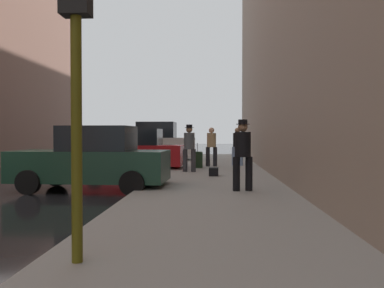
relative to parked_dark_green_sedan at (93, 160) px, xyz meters
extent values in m
cube|color=gray|center=(3.35, -1.09, -0.77)|extent=(4.00, 40.00, 0.15)
cube|color=#193828|center=(-0.05, 0.00, -0.16)|extent=(4.26, 1.98, 0.84)
cube|color=black|center=(0.15, -0.01, 0.59)|extent=(1.94, 1.63, 0.70)
cylinder|color=black|center=(-1.38, 0.97, -0.53)|extent=(0.65, 0.24, 0.64)
cylinder|color=black|center=(-1.44, -0.87, -0.53)|extent=(0.65, 0.24, 0.64)
cylinder|color=black|center=(1.35, 0.87, -0.53)|extent=(0.65, 0.24, 0.64)
cylinder|color=black|center=(1.29, -0.96, -0.53)|extent=(0.65, 0.24, 0.64)
cube|color=#B2191E|center=(-0.05, 6.16, -0.16)|extent=(4.25, 1.96, 0.84)
cube|color=black|center=(0.15, 6.16, 0.59)|extent=(1.93, 1.62, 0.70)
cylinder|color=black|center=(-1.38, 7.12, -0.53)|extent=(0.65, 0.24, 0.64)
cylinder|color=black|center=(-1.44, 5.28, -0.53)|extent=(0.65, 0.24, 0.64)
cylinder|color=black|center=(1.34, 7.04, -0.53)|extent=(0.65, 0.24, 0.64)
cylinder|color=black|center=(1.29, 5.20, -0.53)|extent=(0.65, 0.24, 0.64)
cube|color=silver|center=(-0.05, 12.16, -0.03)|extent=(4.65, 1.98, 1.10)
cube|color=black|center=(0.15, 12.15, 0.95)|extent=(2.12, 1.63, 0.90)
cylinder|color=black|center=(-1.51, 13.12, -0.53)|extent=(0.65, 0.24, 0.64)
cylinder|color=black|center=(-1.57, 11.28, -0.53)|extent=(0.65, 0.24, 0.64)
cylinder|color=black|center=(1.48, 13.03, -0.53)|extent=(0.65, 0.24, 0.64)
cylinder|color=black|center=(1.42, 11.19, -0.53)|extent=(0.65, 0.24, 0.64)
cylinder|color=red|center=(1.80, 6.26, -0.42)|extent=(0.22, 0.22, 0.55)
sphere|color=red|center=(1.80, 6.26, -0.09)|extent=(0.20, 0.20, 0.20)
cylinder|color=red|center=(1.64, 6.26, -0.40)|extent=(0.10, 0.09, 0.09)
cylinder|color=red|center=(1.96, 6.26, -0.40)|extent=(0.10, 0.09, 0.09)
cylinder|color=#514C0F|center=(1.85, -7.05, 1.10)|extent=(0.12, 0.12, 3.60)
sphere|color=green|center=(1.85, -6.92, 2.17)|extent=(0.14, 0.14, 0.14)
cylinder|color=black|center=(3.09, 7.13, -0.27)|extent=(0.19, 0.19, 0.85)
cylinder|color=black|center=(3.41, 7.15, -0.27)|extent=(0.19, 0.19, 0.85)
cylinder|color=tan|center=(3.25, 7.14, 0.46)|extent=(0.43, 0.43, 0.62)
sphere|color=tan|center=(3.25, 7.14, 0.89)|extent=(0.24, 0.24, 0.24)
cylinder|color=black|center=(3.92, -1.02, -0.27)|extent=(0.21, 0.21, 0.85)
cylinder|color=black|center=(4.23, -0.96, -0.27)|extent=(0.21, 0.21, 0.85)
cylinder|color=black|center=(4.07, -0.99, 0.46)|extent=(0.47, 0.47, 0.62)
sphere|color=#997051|center=(4.07, -0.99, 0.89)|extent=(0.24, 0.24, 0.24)
cylinder|color=black|center=(4.07, -0.99, 0.96)|extent=(0.34, 0.34, 0.02)
cylinder|color=black|center=(4.07, -0.99, 1.02)|extent=(0.23, 0.23, 0.11)
cylinder|color=#728CB2|center=(4.26, 7.69, -0.27)|extent=(0.18, 0.18, 0.85)
cylinder|color=#728CB2|center=(4.58, 7.70, -0.27)|extent=(0.18, 0.18, 0.85)
cylinder|color=black|center=(4.42, 7.69, 0.46)|extent=(0.41, 0.41, 0.62)
sphere|color=#997051|center=(4.42, 7.69, 0.89)|extent=(0.24, 0.24, 0.24)
cylinder|color=#333338|center=(2.59, 4.39, -0.27)|extent=(0.20, 0.20, 0.85)
cylinder|color=#333338|center=(2.27, 4.43, -0.27)|extent=(0.20, 0.20, 0.85)
cylinder|color=#4C5156|center=(2.43, 4.41, 0.46)|extent=(0.45, 0.45, 0.62)
sphere|color=#997051|center=(2.43, 4.41, 0.89)|extent=(0.24, 0.24, 0.24)
cylinder|color=black|center=(2.43, 4.41, 0.96)|extent=(0.34, 0.34, 0.02)
cylinder|color=black|center=(2.43, 4.41, 1.02)|extent=(0.23, 0.23, 0.11)
cube|color=black|center=(2.66, 6.35, -0.36)|extent=(0.46, 0.62, 0.68)
cylinder|color=#333333|center=(2.66, 6.35, 0.16)|extent=(0.02, 0.02, 0.36)
cube|color=black|center=(3.35, 2.84, -0.56)|extent=(0.32, 0.44, 0.28)
camera|label=1|loc=(3.36, -11.66, 0.71)|focal=40.00mm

